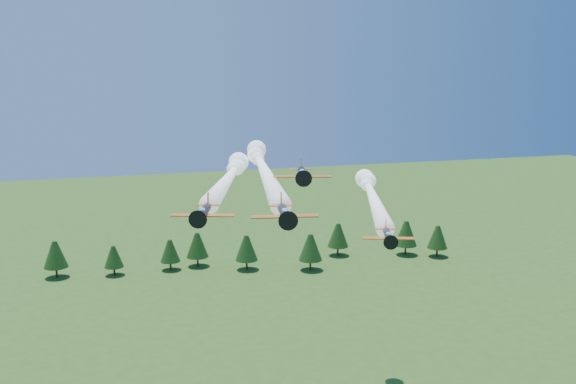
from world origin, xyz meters
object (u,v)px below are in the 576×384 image
object	(u,v)px
plane_left	(230,177)
plane_right	(372,194)
plane_slot	(302,174)
plane_lead	(263,167)

from	to	relation	value
plane_left	plane_right	bearing A→B (deg)	14.87
plane_left	plane_slot	world-z (taller)	plane_slot
plane_lead	plane_left	size ratio (longest dim) A/B	1.32
plane_right	plane_slot	bearing A→B (deg)	-116.49
plane_lead	plane_right	bearing A→B (deg)	11.18
plane_lead	plane_left	world-z (taller)	plane_lead
plane_slot	plane_left	bearing A→B (deg)	123.22
plane_lead	plane_slot	world-z (taller)	plane_slot
plane_slot	plane_lead	bearing A→B (deg)	108.94
plane_lead	plane_left	bearing A→B (deg)	170.12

